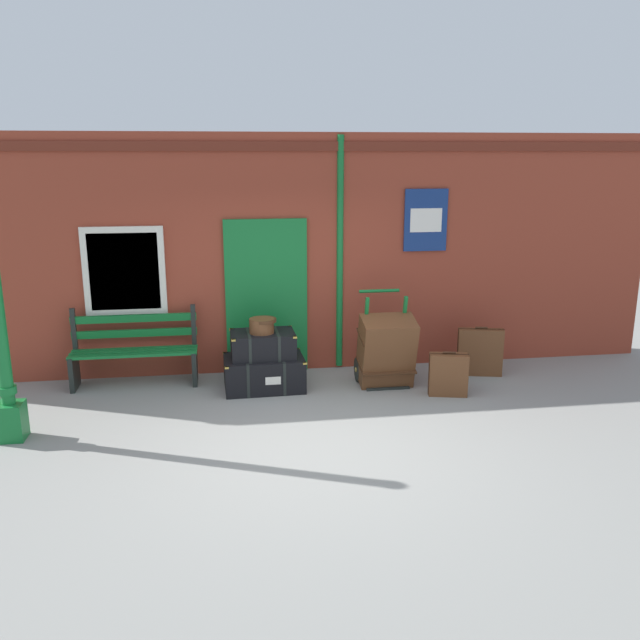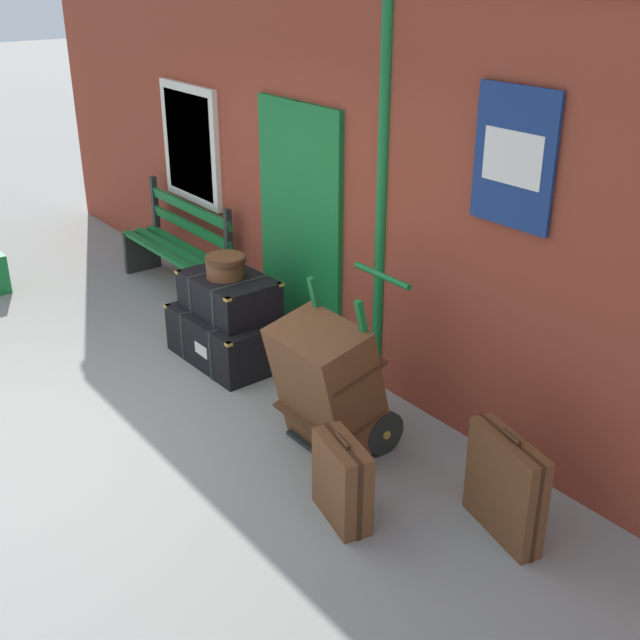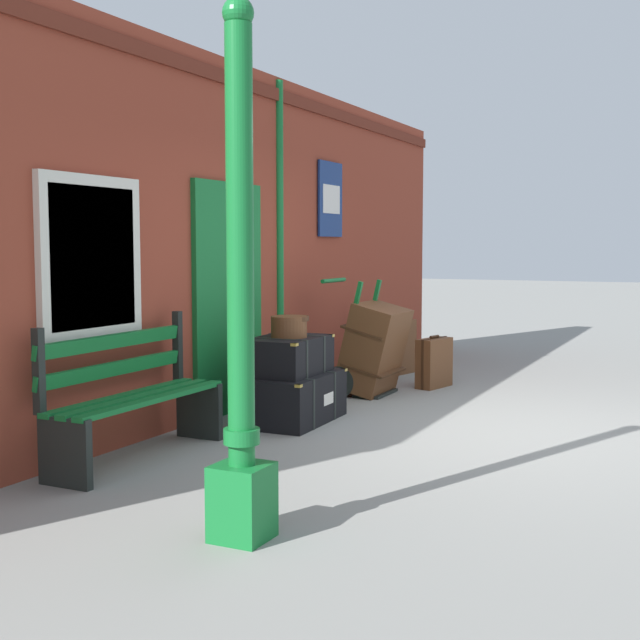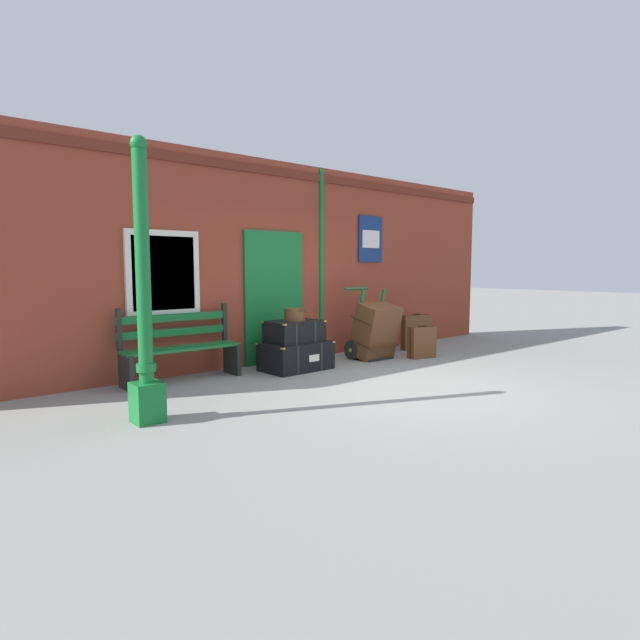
{
  "view_description": "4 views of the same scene",
  "coord_description": "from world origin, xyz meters",
  "px_view_note": "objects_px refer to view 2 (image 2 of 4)",
  "views": [
    {
      "loc": [
        -0.85,
        -6.29,
        2.96
      ],
      "look_at": [
        0.36,
        1.84,
        0.85
      ],
      "focal_mm": 37.09,
      "sensor_mm": 36.0,
      "label": 1
    },
    {
      "loc": [
        4.97,
        -1.34,
        3.13
      ],
      "look_at": [
        0.75,
        1.86,
        0.73
      ],
      "focal_mm": 45.05,
      "sensor_mm": 36.0,
      "label": 2
    },
    {
      "loc": [
        -6.82,
        -1.64,
        1.54
      ],
      "look_at": [
        0.15,
        1.71,
        0.85
      ],
      "focal_mm": 47.49,
      "sensor_mm": 36.0,
      "label": 3
    },
    {
      "loc": [
        -5.06,
        -4.33,
        1.52
      ],
      "look_at": [
        0.02,
        1.65,
        0.73
      ],
      "focal_mm": 29.08,
      "sensor_mm": 36.0,
      "label": 4
    }
  ],
  "objects_px": {
    "round_hatbox": "(225,265)",
    "porters_trolley": "(348,403)",
    "large_brown_trunk": "(328,385)",
    "steamer_trunk_middle": "(229,295)",
    "suitcase_oxblood": "(342,481)",
    "steamer_trunk_base": "(228,336)",
    "suitcase_slate": "(505,486)",
    "platform_bench": "(179,249)"
  },
  "relations": [
    {
      "from": "steamer_trunk_middle",
      "to": "suitcase_slate",
      "type": "distance_m",
      "value": 2.95
    },
    {
      "from": "steamer_trunk_base",
      "to": "porters_trolley",
      "type": "distance_m",
      "value": 1.56
    },
    {
      "from": "steamer_trunk_base",
      "to": "suitcase_oxblood",
      "type": "relative_size",
      "value": 1.8
    },
    {
      "from": "porters_trolley",
      "to": "suitcase_oxblood",
      "type": "relative_size",
      "value": 2.08
    },
    {
      "from": "large_brown_trunk",
      "to": "suitcase_slate",
      "type": "height_order",
      "value": "large_brown_trunk"
    },
    {
      "from": "large_brown_trunk",
      "to": "suitcase_oxblood",
      "type": "bearing_deg",
      "value": -31.58
    },
    {
      "from": "suitcase_oxblood",
      "to": "suitcase_slate",
      "type": "distance_m",
      "value": 0.96
    },
    {
      "from": "steamer_trunk_middle",
      "to": "porters_trolley",
      "type": "height_order",
      "value": "porters_trolley"
    },
    {
      "from": "suitcase_oxblood",
      "to": "large_brown_trunk",
      "type": "bearing_deg",
      "value": 148.42
    },
    {
      "from": "round_hatbox",
      "to": "large_brown_trunk",
      "type": "xyz_separation_m",
      "value": [
        1.58,
        -0.15,
        -0.37
      ]
    },
    {
      "from": "round_hatbox",
      "to": "large_brown_trunk",
      "type": "height_order",
      "value": "large_brown_trunk"
    },
    {
      "from": "platform_bench",
      "to": "steamer_trunk_base",
      "type": "height_order",
      "value": "platform_bench"
    },
    {
      "from": "steamer_trunk_middle",
      "to": "porters_trolley",
      "type": "distance_m",
      "value": 1.6
    },
    {
      "from": "steamer_trunk_base",
      "to": "round_hatbox",
      "type": "relative_size",
      "value": 3.0
    },
    {
      "from": "round_hatbox",
      "to": "large_brown_trunk",
      "type": "distance_m",
      "value": 1.62
    },
    {
      "from": "round_hatbox",
      "to": "suitcase_oxblood",
      "type": "bearing_deg",
      "value": -14.28
    },
    {
      "from": "large_brown_trunk",
      "to": "platform_bench",
      "type": "bearing_deg",
      "value": 170.01
    },
    {
      "from": "round_hatbox",
      "to": "large_brown_trunk",
      "type": "relative_size",
      "value": 0.36
    },
    {
      "from": "platform_bench",
      "to": "large_brown_trunk",
      "type": "bearing_deg",
      "value": -9.99
    },
    {
      "from": "steamer_trunk_base",
      "to": "large_brown_trunk",
      "type": "relative_size",
      "value": 1.07
    },
    {
      "from": "steamer_trunk_base",
      "to": "suitcase_oxblood",
      "type": "bearing_deg",
      "value": -14.12
    },
    {
      "from": "suitcase_slate",
      "to": "round_hatbox",
      "type": "bearing_deg",
      "value": -178.07
    },
    {
      "from": "steamer_trunk_base",
      "to": "suitcase_oxblood",
      "type": "height_order",
      "value": "suitcase_oxblood"
    },
    {
      "from": "steamer_trunk_middle",
      "to": "suitcase_slate",
      "type": "xyz_separation_m",
      "value": [
        2.93,
        0.08,
        -0.26
      ]
    },
    {
      "from": "steamer_trunk_base",
      "to": "large_brown_trunk",
      "type": "bearing_deg",
      "value": -5.23
    },
    {
      "from": "suitcase_slate",
      "to": "porters_trolley",
      "type": "bearing_deg",
      "value": -176.84
    },
    {
      "from": "round_hatbox",
      "to": "suitcase_oxblood",
      "type": "height_order",
      "value": "round_hatbox"
    },
    {
      "from": "porters_trolley",
      "to": "suitcase_slate",
      "type": "relative_size",
      "value": 1.74
    },
    {
      "from": "round_hatbox",
      "to": "porters_trolley",
      "type": "xyz_separation_m",
      "value": [
        1.58,
        0.02,
        -0.58
      ]
    },
    {
      "from": "steamer_trunk_base",
      "to": "suitcase_slate",
      "type": "height_order",
      "value": "suitcase_slate"
    },
    {
      "from": "platform_bench",
      "to": "suitcase_oxblood",
      "type": "distance_m",
      "value": 4.02
    },
    {
      "from": "steamer_trunk_base",
      "to": "porters_trolley",
      "type": "xyz_separation_m",
      "value": [
        1.56,
        0.03,
        0.06
      ]
    },
    {
      "from": "steamer_trunk_base",
      "to": "steamer_trunk_middle",
      "type": "distance_m",
      "value": 0.37
    },
    {
      "from": "large_brown_trunk",
      "to": "steamer_trunk_base",
      "type": "bearing_deg",
      "value": 174.77
    },
    {
      "from": "steamer_trunk_middle",
      "to": "suitcase_oxblood",
      "type": "distance_m",
      "value": 2.36
    },
    {
      "from": "round_hatbox",
      "to": "suitcase_oxblood",
      "type": "xyz_separation_m",
      "value": [
        2.26,
        -0.58,
        -0.58
      ]
    },
    {
      "from": "suitcase_oxblood",
      "to": "platform_bench",
      "type": "bearing_deg",
      "value": 165.77
    },
    {
      "from": "round_hatbox",
      "to": "large_brown_trunk",
      "type": "bearing_deg",
      "value": -5.55
    },
    {
      "from": "steamer_trunk_base",
      "to": "suitcase_slate",
      "type": "distance_m",
      "value": 2.93
    },
    {
      "from": "steamer_trunk_middle",
      "to": "suitcase_slate",
      "type": "height_order",
      "value": "steamer_trunk_middle"
    },
    {
      "from": "steamer_trunk_middle",
      "to": "porters_trolley",
      "type": "bearing_deg",
      "value": 0.12
    },
    {
      "from": "porters_trolley",
      "to": "steamer_trunk_base",
      "type": "bearing_deg",
      "value": -178.77
    }
  ]
}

